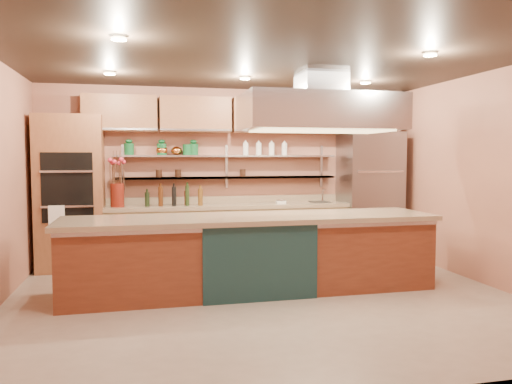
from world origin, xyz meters
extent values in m
cube|color=gray|center=(0.00, 0.00, -0.01)|extent=(6.00, 5.00, 0.02)
cube|color=black|center=(0.00, 0.00, 2.80)|extent=(6.00, 5.00, 0.02)
cube|color=#A3654D|center=(0.00, 2.50, 1.40)|extent=(6.00, 0.04, 2.80)
cube|color=#A3654D|center=(0.00, -2.50, 1.40)|extent=(6.00, 0.04, 2.80)
cube|color=#A3654D|center=(3.00, 0.00, 1.40)|extent=(0.04, 5.00, 2.80)
cube|color=brown|center=(-2.45, 2.18, 1.15)|extent=(0.95, 0.64, 2.30)
cube|color=gray|center=(2.35, 2.14, 1.05)|extent=(0.95, 0.72, 2.10)
cube|color=tan|center=(-0.05, 2.20, 0.47)|extent=(3.84, 0.64, 0.93)
cube|color=#B5B7BD|center=(-0.05, 2.37, 1.35)|extent=(3.60, 0.26, 0.03)
cube|color=#B5B7BD|center=(-0.05, 2.37, 1.70)|extent=(3.60, 0.26, 0.03)
cube|color=brown|center=(0.00, 2.32, 2.35)|extent=(4.60, 0.36, 0.55)
cube|color=#B5B7BD|center=(0.82, 0.40, 2.25)|extent=(2.00, 1.00, 0.45)
cube|color=#FFE5A5|center=(0.00, 0.20, 2.77)|extent=(4.00, 2.80, 0.02)
cube|color=brown|center=(-0.08, 0.40, 0.47)|extent=(4.56, 1.02, 0.95)
cylinder|color=#5D170E|center=(-1.78, 2.15, 1.11)|extent=(0.23, 0.23, 0.36)
cube|color=black|center=(-0.93, 2.15, 1.08)|extent=(0.93, 0.28, 0.30)
cube|color=white|center=(0.79, 2.15, 0.97)|extent=(0.17, 0.14, 0.08)
cylinder|color=silver|center=(1.54, 2.25, 1.04)|extent=(0.04, 0.04, 0.22)
ellipsoid|color=#C46B2D|center=(-0.87, 2.37, 1.78)|extent=(0.22, 0.22, 0.14)
cylinder|color=#104D24|center=(-0.70, 2.37, 1.80)|extent=(0.17, 0.17, 0.17)
camera|label=1|loc=(-1.41, -5.64, 1.68)|focal=35.00mm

